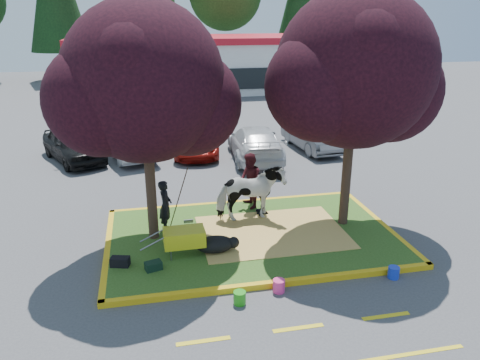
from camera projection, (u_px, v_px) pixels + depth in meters
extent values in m
plane|color=#424244|center=(252.00, 239.00, 13.64)|extent=(90.00, 90.00, 0.00)
cube|color=#2C4E18|center=(252.00, 236.00, 13.62)|extent=(8.00, 5.00, 0.15)
cube|color=gold|center=(277.00, 284.00, 11.24)|extent=(8.30, 0.16, 0.15)
cube|color=gold|center=(235.00, 203.00, 16.00)|extent=(8.30, 0.16, 0.15)
cube|color=gold|center=(108.00, 250.00, 12.83)|extent=(0.16, 5.30, 0.15)
cube|color=gold|center=(381.00, 224.00, 14.41)|extent=(0.16, 5.30, 0.15)
cube|color=#E2B95D|center=(272.00, 232.00, 13.71)|extent=(4.20, 3.00, 0.01)
cylinder|color=black|center=(150.00, 179.00, 12.82)|extent=(0.28, 0.28, 3.53)
sphere|color=black|center=(144.00, 82.00, 11.93)|extent=(4.20, 4.20, 4.20)
sphere|color=black|center=(189.00, 103.00, 12.55)|extent=(2.86, 2.86, 2.86)
sphere|color=black|center=(102.00, 100.00, 11.58)|extent=(2.86, 2.86, 2.86)
cylinder|color=black|center=(347.00, 165.00, 13.72)|extent=(0.28, 0.28, 3.70)
sphere|color=black|center=(355.00, 69.00, 12.78)|extent=(4.40, 4.40, 4.40)
sphere|color=black|center=(389.00, 91.00, 13.42)|extent=(2.99, 2.99, 2.99)
sphere|color=black|center=(320.00, 86.00, 12.42)|extent=(2.99, 2.99, 2.99)
cube|color=yellow|center=(203.00, 341.00, 9.39)|extent=(1.10, 0.12, 0.01)
cube|color=yellow|center=(298.00, 328.00, 9.77)|extent=(1.10, 0.12, 0.01)
cube|color=yellow|center=(386.00, 316.00, 10.16)|extent=(1.10, 0.12, 0.01)
cube|color=silver|center=(199.00, 66.00, 39.15)|extent=(20.00, 8.00, 4.00)
cube|color=#B21320|center=(198.00, 39.00, 38.42)|extent=(20.40, 8.40, 0.50)
cube|color=black|center=(206.00, 80.00, 35.62)|extent=(19.00, 0.10, 1.60)
cylinder|color=black|center=(64.00, 59.00, 45.13)|extent=(0.44, 0.44, 3.92)
cylinder|color=black|center=(148.00, 61.00, 48.20)|extent=(0.44, 0.44, 3.08)
sphere|color=#143811|center=(144.00, 6.00, 46.42)|extent=(6.16, 6.16, 6.16)
cylinder|color=black|center=(226.00, 57.00, 48.74)|extent=(0.44, 0.44, 3.64)
cylinder|color=black|center=(297.00, 56.00, 50.77)|extent=(0.44, 0.44, 3.50)
cylinder|color=black|center=(369.00, 57.00, 51.44)|extent=(0.44, 0.44, 3.22)
sphere|color=#143811|center=(374.00, 4.00, 49.58)|extent=(6.44, 6.44, 6.44)
imported|color=silver|center=(250.00, 194.00, 14.27)|extent=(2.12, 1.10, 1.73)
ellipsoid|color=black|center=(215.00, 244.00, 12.51)|extent=(1.10, 0.72, 0.45)
imported|color=black|center=(165.00, 206.00, 13.60)|extent=(0.46, 0.62, 1.54)
imported|color=#47141B|center=(250.00, 181.00, 15.19)|extent=(0.79, 0.96, 1.82)
imported|color=black|center=(262.00, 192.00, 14.81)|extent=(0.45, 0.88, 1.43)
cylinder|color=black|center=(207.00, 246.00, 12.49)|extent=(0.39, 0.08, 0.39)
cylinder|color=slate|center=(171.00, 256.00, 12.11)|extent=(0.04, 0.04, 0.28)
cylinder|color=slate|center=(170.00, 247.00, 12.54)|extent=(0.04, 0.04, 0.28)
cube|color=gold|center=(184.00, 237.00, 12.27)|extent=(1.08, 0.66, 0.43)
cylinder|color=slate|center=(153.00, 243.00, 11.89)|extent=(0.70, 0.05, 0.35)
cylinder|color=slate|center=(153.00, 235.00, 12.32)|extent=(0.70, 0.05, 0.35)
cube|color=black|center=(120.00, 262.00, 11.85)|extent=(0.52, 0.37, 0.24)
cube|color=black|center=(153.00, 266.00, 11.68)|extent=(0.46, 0.36, 0.22)
cylinder|color=#219517|center=(240.00, 298.00, 10.55)|extent=(0.37, 0.37, 0.31)
cylinder|color=#F23585|center=(279.00, 286.00, 11.01)|extent=(0.35, 0.35, 0.31)
cylinder|color=blue|center=(394.00, 272.00, 11.58)|extent=(0.28, 0.28, 0.30)
imported|color=black|center=(73.00, 144.00, 20.63)|extent=(3.45, 4.72, 1.49)
imported|color=#AFB3B8|center=(128.00, 139.00, 21.29)|extent=(2.78, 4.99, 1.56)
imported|color=maroon|center=(196.00, 141.00, 21.66)|extent=(2.38, 4.45, 1.19)
imported|color=silver|center=(255.00, 143.00, 20.90)|extent=(2.47, 5.26, 1.48)
imported|color=#55585C|center=(312.00, 134.00, 22.41)|extent=(1.88, 4.46, 1.43)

